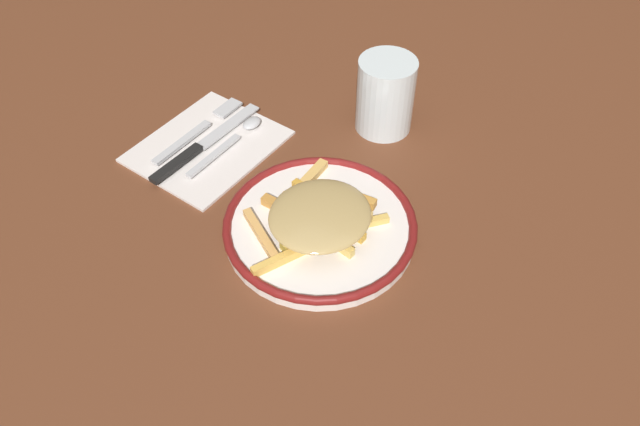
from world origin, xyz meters
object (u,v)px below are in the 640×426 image
napkin (207,145)px  spoon (237,135)px  plate (320,226)px  fork (198,130)px  water_glass (385,95)px  knife (197,148)px  fries_heap (318,215)px

napkin → spoon: (0.03, 0.03, 0.01)m
plate → spoon: size_ratio=1.61×
spoon → plate: bearing=-19.7°
fork → plate: bearing=-10.9°
napkin → fork: fork is taller
fork → water_glass: water_glass is taller
plate → knife: bearing=175.5°
napkin → water_glass: 0.27m
spoon → napkin: bearing=-128.3°
fork → spoon: spoon is taller
fries_heap → napkin: size_ratio=1.03×
fork → water_glass: 0.28m
fries_heap → napkin: bearing=169.4°
knife → spoon: bearing=62.6°
napkin → spoon: size_ratio=1.30×
plate → fork: size_ratio=1.39×
spoon → water_glass: 0.22m
napkin → knife: size_ratio=0.94×
fries_heap → knife: (-0.23, 0.02, -0.03)m
fries_heap → fork: fries_heap is taller
plate → napkin: (-0.23, 0.04, -0.01)m
water_glass → fork: bearing=-139.2°
fries_heap → water_glass: (-0.05, 0.23, 0.02)m
plate → fork: 0.26m
plate → napkin: size_ratio=1.23×
fries_heap → knife: 0.23m
water_glass → fries_heap: bearing=-77.7°
fries_heap → fork: 0.27m
knife → napkin: bearing=89.1°
fork → fries_heap: bearing=-12.0°
fries_heap → napkin: fries_heap is taller
napkin → fork: 0.03m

